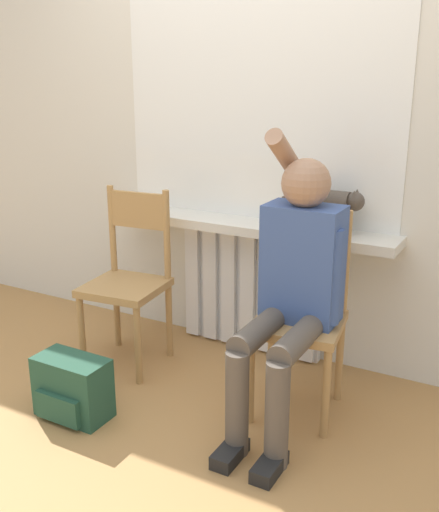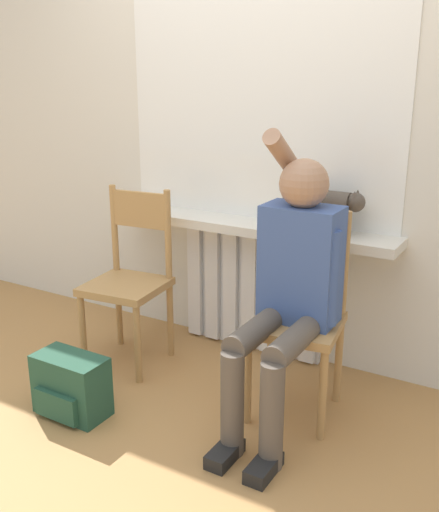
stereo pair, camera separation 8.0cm
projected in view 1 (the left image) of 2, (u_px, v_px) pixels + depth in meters
The scene contains 10 objects.
ground_plane at pixel (130, 450), 2.56m from camera, with size 12.00×12.00×0.00m, color #B27F47.
wall_with_window at pixel (259, 110), 3.18m from camera, with size 7.00×0.06×2.70m.
radiator at pixel (250, 289), 3.41m from camera, with size 0.85×0.08×0.72m.
windowsill at pixel (245, 226), 3.24m from camera, with size 1.66×0.24×0.05m.
window_glass at pixel (257, 88), 3.12m from camera, with size 1.59×0.01×1.39m.
chair_left at pixel (129, 278), 3.22m from camera, with size 0.43×0.43×0.95m.
chair_right at pixel (301, 312), 2.76m from camera, with size 0.45×0.45×0.95m.
person at pixel (294, 281), 2.60m from camera, with size 0.36×1.00×1.33m.
cat at pixel (331, 204), 2.98m from camera, with size 0.43×0.13×0.24m.
backpack at pixel (72, 388), 2.78m from camera, with size 0.35×0.21×0.29m.
Camera 1 is at (1.40, -1.73, 1.56)m, focal length 42.00 mm.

